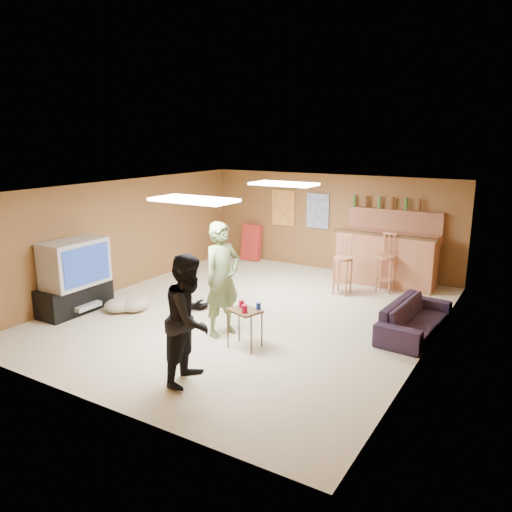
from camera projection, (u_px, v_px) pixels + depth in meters
The scene contains 32 objects.
ground at pixel (250, 313), 8.77m from camera, with size 7.00×7.00×0.00m, color #C4B796.
ceiling at pixel (250, 188), 8.25m from camera, with size 6.00×7.00×0.02m, color silver.
wall_back at pixel (330, 222), 11.42m from camera, with size 6.00×0.02×2.20m, color brown.
wall_front at pixel (86, 314), 5.60m from camera, with size 6.00×0.02×2.20m, color brown.
wall_left at pixel (123, 235), 10.01m from camera, with size 0.02×7.00×2.20m, color brown.
wall_right at pixel (431, 278), 7.01m from camera, with size 0.02×7.00×2.20m, color brown.
tv_stand at pixel (75, 298), 8.82m from camera, with size 0.55×1.30×0.50m, color black.
dvd_box at pixel (84, 305), 8.74m from camera, with size 0.35×0.50×0.08m, color #B2B2B7.
tv_body at pixel (75, 263), 8.64m from camera, with size 0.60×1.10×0.80m, color #B2B2B7.
tv_screen at pixel (87, 265), 8.48m from camera, with size 0.02×0.95×0.65m, color navy.
bar_counter at pixel (386, 259), 10.35m from camera, with size 2.00×0.60×1.10m, color #9B5738.
bar_lip at pixel (384, 235), 10.01m from camera, with size 2.10×0.12×0.05m, color #402814.
bar_shelf at pixel (395, 211), 10.49m from camera, with size 2.00×0.18×0.05m, color #9B5738.
bar_backing at pixel (395, 225), 10.58m from camera, with size 2.00×0.14×0.60m, color #9B5738.
poster_left at pixel (283, 208), 11.93m from camera, with size 0.60×0.03×0.85m, color #BF3F26.
poster_right at pixel (318, 211), 11.48m from camera, with size 0.55×0.03×0.80m, color #334C99.
folding_chair_stack at pixel (251, 242), 12.41m from camera, with size 0.50×0.14×0.90m, color #B42821.
ceiling_panel_front at pixel (194, 200), 7.01m from camera, with size 1.20×0.60×0.04m, color white.
ceiling_panel_back at pixel (284, 184), 9.25m from camera, with size 1.20×0.60×0.04m, color white.
person_olive at pixel (222, 279), 7.67m from camera, with size 0.65×0.43×1.79m, color #5D6D3F.
person_black at pixel (190, 319), 6.22m from camera, with size 0.81×0.63×1.66m, color black.
sofa at pixel (415, 318), 7.82m from camera, with size 1.77×0.69×0.52m, color black.
tray_table at pixel (245, 329), 7.31m from camera, with size 0.45×0.36×0.59m, color #402814.
cup_red_near at pixel (241, 304), 7.33m from camera, with size 0.08×0.08×0.11m, color #AA0B2A.
cup_red_far at pixel (244, 309), 7.11m from camera, with size 0.08×0.08×0.11m, color #AA0B2A.
cup_blue at pixel (258, 306), 7.25m from camera, with size 0.07×0.07×0.10m, color navy.
bar_stool_left at pixel (343, 268), 9.73m from camera, with size 0.34×0.34×1.07m, color #9B5738, non-canonical shape.
bar_stool_right at pixel (386, 264), 9.85m from camera, with size 0.36×0.36×1.15m, color #9B5738, non-canonical shape.
cushion_near_tv at pixel (134, 304), 8.88m from camera, with size 0.54×0.54×0.24m, color tan.
cushion_mid at pixel (199, 302), 9.03m from camera, with size 0.47×0.47×0.21m, color tan.
cushion_far at pixel (119, 305), 8.84m from camera, with size 0.52×0.52×0.23m, color tan.
bottle_row at pixel (386, 203), 10.54m from camera, with size 1.48×0.08×0.26m, color #3F7233, non-canonical shape.
Camera 1 is at (4.36, -7.04, 3.07)m, focal length 35.00 mm.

